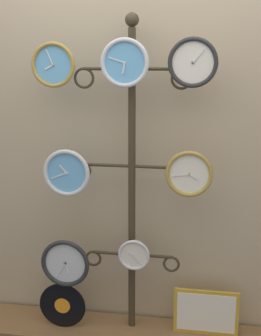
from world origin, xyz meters
TOP-DOWN VIEW (x-y plane):
  - shop_wall at (0.00, 0.57)m, footprint 4.40×0.04m
  - low_shelf at (0.00, 0.35)m, footprint 2.20×0.36m
  - display_stand at (0.00, 0.41)m, footprint 0.71×0.38m
  - clock_top_left at (-0.45, 0.33)m, footprint 0.26×0.04m
  - clock_top_center at (-0.02, 0.30)m, footprint 0.28×0.04m
  - clock_top_right at (0.36, 0.33)m, footprint 0.28×0.04m
  - clock_middle_left at (-0.38, 0.30)m, footprint 0.29×0.04m
  - clock_middle_right at (0.35, 0.31)m, footprint 0.28×0.04m
  - clock_bottom_left at (-0.41, 0.29)m, footprint 0.32×0.04m
  - clock_bottom_center at (0.03, 0.32)m, footprint 0.20×0.04m
  - vinyl_record at (-0.44, 0.31)m, footprint 0.31×0.01m
  - picture_frame at (0.48, 0.39)m, footprint 0.41×0.02m

SIDE VIEW (x-z plane):
  - low_shelf at x=0.00m, z-range 0.00..0.06m
  - picture_frame at x=0.48m, z-range 0.06..0.36m
  - vinyl_record at x=-0.44m, z-range 0.06..0.37m
  - clock_bottom_left at x=-0.41m, z-range 0.37..0.69m
  - clock_bottom_center at x=0.03m, z-range 0.51..0.70m
  - display_stand at x=0.00m, z-range -0.24..1.81m
  - clock_middle_left at x=-0.38m, z-range 0.97..1.27m
  - clock_middle_right at x=0.35m, z-range 1.00..1.28m
  - shop_wall at x=0.00m, z-range 0.00..2.80m
  - clock_top_left at x=-0.45m, z-range 1.62..1.89m
  - clock_top_center at x=-0.02m, z-range 1.63..1.91m
  - clock_top_right at x=0.36m, z-range 1.63..1.91m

